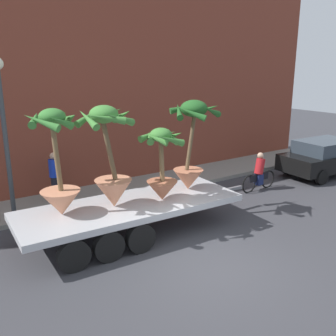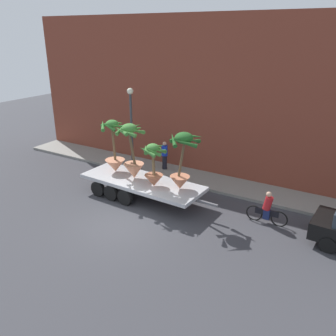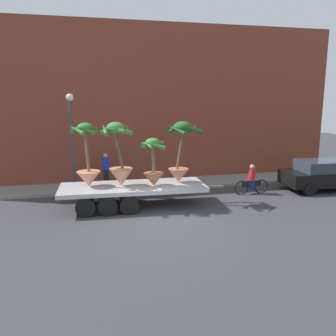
{
  "view_description": "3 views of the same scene",
  "coord_description": "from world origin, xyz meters",
  "px_view_note": "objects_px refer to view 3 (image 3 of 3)",
  "views": [
    {
      "loc": [
        -5.5,
        -6.29,
        4.77
      ],
      "look_at": [
        1.04,
        3.32,
        1.56
      ],
      "focal_mm": 40.11,
      "sensor_mm": 36.0,
      "label": 1
    },
    {
      "loc": [
        8.66,
        -10.6,
        7.92
      ],
      "look_at": [
        0.76,
        2.54,
        1.94
      ],
      "focal_mm": 37.64,
      "sensor_mm": 36.0,
      "label": 2
    },
    {
      "loc": [
        -2.65,
        -12.38,
        4.78
      ],
      "look_at": [
        1.06,
        3.52,
        1.49
      ],
      "focal_mm": 37.32,
      "sensor_mm": 36.0,
      "label": 3
    }
  ],
  "objects_px": {
    "street_lamp": "(72,130)",
    "flatbed_trailer": "(127,190)",
    "potted_palm_middle": "(87,162)",
    "potted_palm_front": "(181,152)",
    "pedestrian_near_gate": "(106,169)",
    "parked_car": "(325,174)",
    "potted_palm_rear": "(154,163)",
    "potted_palm_extra": "(119,159)",
    "cyclist": "(252,181)"
  },
  "relations": [
    {
      "from": "street_lamp",
      "to": "flatbed_trailer",
      "type": "bearing_deg",
      "value": -49.71
    },
    {
      "from": "potted_palm_middle",
      "to": "potted_palm_front",
      "type": "height_order",
      "value": "same"
    },
    {
      "from": "potted_palm_middle",
      "to": "pedestrian_near_gate",
      "type": "relative_size",
      "value": 1.62
    },
    {
      "from": "flatbed_trailer",
      "to": "street_lamp",
      "type": "xyz_separation_m",
      "value": [
        -2.33,
        2.75,
        2.46
      ]
    },
    {
      "from": "parked_car",
      "to": "potted_palm_middle",
      "type": "bearing_deg",
      "value": -178.45
    },
    {
      "from": "potted_palm_middle",
      "to": "potted_palm_front",
      "type": "xyz_separation_m",
      "value": [
        4.12,
        -0.17,
        0.34
      ]
    },
    {
      "from": "potted_palm_rear",
      "to": "potted_palm_extra",
      "type": "distance_m",
      "value": 1.5
    },
    {
      "from": "potted_palm_rear",
      "to": "street_lamp",
      "type": "relative_size",
      "value": 0.44
    },
    {
      "from": "cyclist",
      "to": "parked_car",
      "type": "distance_m",
      "value": 4.13
    },
    {
      "from": "potted_palm_rear",
      "to": "street_lamp",
      "type": "bearing_deg",
      "value": 139.08
    },
    {
      "from": "flatbed_trailer",
      "to": "potted_palm_front",
      "type": "height_order",
      "value": "potted_palm_front"
    },
    {
      "from": "potted_palm_rear",
      "to": "cyclist",
      "type": "xyz_separation_m",
      "value": [
        5.22,
        1.05,
        -1.31
      ]
    },
    {
      "from": "potted_palm_extra",
      "to": "street_lamp",
      "type": "xyz_separation_m",
      "value": [
        -2.03,
        2.72,
        1.04
      ]
    },
    {
      "from": "potted_palm_rear",
      "to": "potted_palm_extra",
      "type": "relative_size",
      "value": 0.75
    },
    {
      "from": "potted_palm_middle",
      "to": "potted_palm_front",
      "type": "relative_size",
      "value": 1.0
    },
    {
      "from": "potted_palm_extra",
      "to": "pedestrian_near_gate",
      "type": "height_order",
      "value": "potted_palm_extra"
    },
    {
      "from": "potted_palm_extra",
      "to": "parked_car",
      "type": "relative_size",
      "value": 0.6
    },
    {
      "from": "potted_palm_extra",
      "to": "street_lamp",
      "type": "bearing_deg",
      "value": 126.8
    },
    {
      "from": "flatbed_trailer",
      "to": "parked_car",
      "type": "distance_m",
      "value": 10.52
    },
    {
      "from": "potted_palm_rear",
      "to": "pedestrian_near_gate",
      "type": "distance_m",
      "value": 4.52
    },
    {
      "from": "flatbed_trailer",
      "to": "potted_palm_extra",
      "type": "xyz_separation_m",
      "value": [
        -0.3,
        0.03,
        1.42
      ]
    },
    {
      "from": "potted_palm_middle",
      "to": "pedestrian_near_gate",
      "type": "distance_m",
      "value": 3.74
    },
    {
      "from": "flatbed_trailer",
      "to": "potted_palm_extra",
      "type": "distance_m",
      "value": 1.45
    },
    {
      "from": "potted_palm_extra",
      "to": "parked_car",
      "type": "bearing_deg",
      "value": 2.99
    },
    {
      "from": "flatbed_trailer",
      "to": "street_lamp",
      "type": "height_order",
      "value": "street_lamp"
    },
    {
      "from": "flatbed_trailer",
      "to": "pedestrian_near_gate",
      "type": "height_order",
      "value": "pedestrian_near_gate"
    },
    {
      "from": "potted_palm_rear",
      "to": "cyclist",
      "type": "bearing_deg",
      "value": 11.33
    },
    {
      "from": "potted_palm_middle",
      "to": "cyclist",
      "type": "distance_m",
      "value": 8.15
    },
    {
      "from": "potted_palm_front",
      "to": "cyclist",
      "type": "relative_size",
      "value": 1.51
    },
    {
      "from": "pedestrian_near_gate",
      "to": "street_lamp",
      "type": "height_order",
      "value": "street_lamp"
    },
    {
      "from": "pedestrian_near_gate",
      "to": "potted_palm_rear",
      "type": "bearing_deg",
      "value": -65.22
    },
    {
      "from": "potted_palm_middle",
      "to": "potted_palm_extra",
      "type": "relative_size",
      "value": 0.99
    },
    {
      "from": "flatbed_trailer",
      "to": "parked_car",
      "type": "height_order",
      "value": "parked_car"
    },
    {
      "from": "parked_car",
      "to": "street_lamp",
      "type": "bearing_deg",
      "value": 170.47
    },
    {
      "from": "flatbed_trailer",
      "to": "potted_palm_middle",
      "type": "relative_size",
      "value": 2.67
    },
    {
      "from": "potted_palm_middle",
      "to": "parked_car",
      "type": "relative_size",
      "value": 0.6
    },
    {
      "from": "street_lamp",
      "to": "potted_palm_front",
      "type": "bearing_deg",
      "value": -28.88
    },
    {
      "from": "potted_palm_middle",
      "to": "parked_car",
      "type": "distance_m",
      "value": 12.21
    },
    {
      "from": "cyclist",
      "to": "street_lamp",
      "type": "xyz_separation_m",
      "value": [
        -8.71,
        1.98,
        2.56
      ]
    },
    {
      "from": "potted_palm_extra",
      "to": "pedestrian_near_gate",
      "type": "relative_size",
      "value": 1.64
    },
    {
      "from": "flatbed_trailer",
      "to": "parked_car",
      "type": "bearing_deg",
      "value": 3.24
    },
    {
      "from": "potted_palm_rear",
      "to": "street_lamp",
      "type": "distance_m",
      "value": 4.78
    },
    {
      "from": "potted_palm_extra",
      "to": "cyclist",
      "type": "height_order",
      "value": "potted_palm_extra"
    },
    {
      "from": "potted_palm_extra",
      "to": "potted_palm_front",
      "type": "bearing_deg",
      "value": 1.35
    },
    {
      "from": "potted_palm_middle",
      "to": "potted_palm_extra",
      "type": "xyz_separation_m",
      "value": [
        1.35,
        -0.24,
        0.14
      ]
    },
    {
      "from": "potted_palm_front",
      "to": "parked_car",
      "type": "xyz_separation_m",
      "value": [
        8.02,
        0.5,
        -1.56
      ]
    },
    {
      "from": "cyclist",
      "to": "pedestrian_near_gate",
      "type": "xyz_separation_m",
      "value": [
        -7.07,
        2.97,
        0.37
      ]
    },
    {
      "from": "potted_palm_middle",
      "to": "parked_car",
      "type": "bearing_deg",
      "value": 1.55
    },
    {
      "from": "potted_palm_front",
      "to": "flatbed_trailer",
      "type": "bearing_deg",
      "value": -177.82
    },
    {
      "from": "pedestrian_near_gate",
      "to": "flatbed_trailer",
      "type": "bearing_deg",
      "value": -79.48
    }
  ]
}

